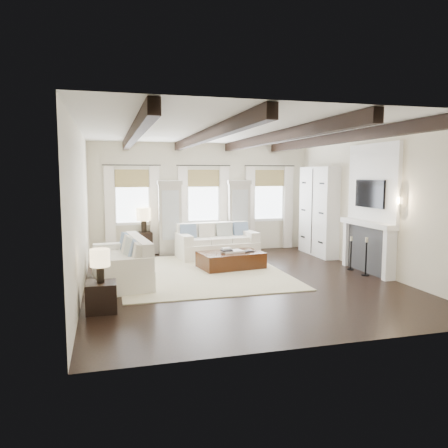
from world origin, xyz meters
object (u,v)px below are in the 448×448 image
object	(u,v)px
ottoman	(231,260)
side_table_front	(101,297)
sofa_back	(217,244)
sofa_left	(124,264)
side_table_back	(144,244)

from	to	relation	value
ottoman	side_table_front	size ratio (longest dim) A/B	3.01
sofa_back	side_table_front	distance (m)	5.24
sofa_back	side_table_front	xyz separation A→B (m)	(-3.07, -4.24, -0.12)
sofa_back	sofa_left	size ratio (longest dim) A/B	0.98
side_table_front	side_table_back	xyz separation A→B (m)	(1.14, 4.99, 0.08)
side_table_front	sofa_left	bearing A→B (deg)	76.75
side_table_front	side_table_back	size ratio (longest dim) A/B	0.75
ottoman	side_table_back	size ratio (longest dim) A/B	2.26
ottoman	side_table_back	xyz separation A→B (m)	(-1.90, 2.27, 0.14)
ottoman	side_table_back	distance (m)	2.97
side_table_front	sofa_back	bearing A→B (deg)	54.09
sofa_left	sofa_back	bearing A→B (deg)	41.22
sofa_back	side_table_back	size ratio (longest dim) A/B	3.41
sofa_back	side_table_back	xyz separation A→B (m)	(-1.93, 0.75, -0.04)
ottoman	side_table_front	world-z (taller)	side_table_front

